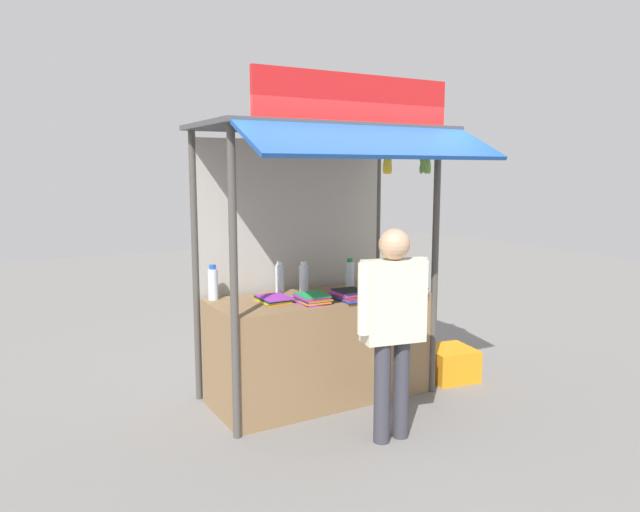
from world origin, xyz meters
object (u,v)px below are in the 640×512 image
magazine_stack_back_left (274,299)px  magazine_stack_back_right (350,295)px  magazine_stack_far_right (408,290)px  water_bottle_left (280,278)px  plastic_crate (450,363)px  magazine_stack_front_right (312,299)px  banana_bunch_inner_right (425,164)px  water_bottle_mid_right (304,278)px  water_bottle_center (350,274)px  vendor_person (393,315)px  water_bottle_far_left (213,283)px  banana_bunch_rightmost (387,165)px

magazine_stack_back_left → magazine_stack_back_right: bearing=-22.7°
magazine_stack_far_right → water_bottle_left: bearing=147.5°
water_bottle_left → plastic_crate: bearing=-19.7°
magazine_stack_front_right → banana_bunch_inner_right: 1.45m
water_bottle_mid_right → magazine_stack_back_right: size_ratio=0.87×
water_bottle_center → magazine_stack_back_left: size_ratio=0.89×
water_bottle_mid_right → vendor_person: size_ratio=0.18×
magazine_stack_front_right → water_bottle_mid_right: bearing=72.1°
water_bottle_far_left → magazine_stack_back_left: (0.41, -0.33, -0.12)m
water_bottle_mid_right → magazine_stack_back_right: bearing=-63.2°
water_bottle_left → magazine_stack_back_right: water_bottle_left is taller
magazine_stack_back_left → water_bottle_left: bearing=56.8°
water_bottle_mid_right → magazine_stack_back_right: (0.22, -0.43, -0.09)m
magazine_stack_far_right → magazine_stack_back_right: 0.59m
water_bottle_far_left → water_bottle_left: 0.63m
banana_bunch_rightmost → magazine_stack_front_right: bearing=151.6°
banana_bunch_rightmost → magazine_stack_back_right: bearing=129.4°
magazine_stack_far_right → magazine_stack_back_left: 1.22m
water_bottle_left → magazine_stack_far_right: bearing=-32.5°
magazine_stack_back_right → water_bottle_center: bearing=57.9°
magazine_stack_back_right → magazine_stack_back_left: 0.64m
banana_bunch_inner_right → banana_bunch_rightmost: bearing=180.0°
water_bottle_far_left → magazine_stack_back_left: 0.53m
banana_bunch_rightmost → vendor_person: 1.22m
water_bottle_far_left → magazine_stack_back_left: water_bottle_far_left is taller
water_bottle_mid_right → water_bottle_far_left: bearing=169.3°
banana_bunch_rightmost → plastic_crate: bearing=15.4°
water_bottle_far_left → banana_bunch_rightmost: (1.19, -0.81, 0.98)m
banana_bunch_rightmost → vendor_person: size_ratio=0.17×
water_bottle_center → banana_bunch_rightmost: banana_bunch_rightmost is taller
water_bottle_center → plastic_crate: (0.92, -0.36, -0.89)m
magazine_stack_back_left → vendor_person: 1.10m
magazine_stack_back_right → magazine_stack_front_right: bearing=171.2°
vendor_person → banana_bunch_rightmost: bearing=-109.7°
magazine_stack_far_right → banana_bunch_rightmost: size_ratio=1.24×
water_bottle_far_left → banana_bunch_inner_right: 2.03m
water_bottle_far_left → banana_bunch_rightmost: size_ratio=1.13×
banana_bunch_inner_right → water_bottle_center: bearing=117.7°
magazine_stack_far_right → water_bottle_center: bearing=129.0°
water_bottle_left → vendor_person: vendor_person is taller
magazine_stack_far_right → vendor_person: (-0.69, -0.70, 0.01)m
water_bottle_left → water_bottle_mid_right: (0.16, -0.16, 0.00)m
banana_bunch_rightmost → banana_bunch_inner_right: bearing=-0.0°
water_bottle_left → water_bottle_center: bearing=-17.0°
magazine_stack_far_right → magazine_stack_back_left: bearing=166.8°
water_bottle_mid_right → magazine_stack_front_right: 0.41m
magazine_stack_back_left → plastic_crate: bearing=-6.9°
magazine_stack_front_right → vendor_person: (0.24, -0.78, 0.00)m
water_bottle_center → vendor_person: (-0.35, -1.13, -0.09)m
water_bottle_center → plastic_crate: water_bottle_center is taller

